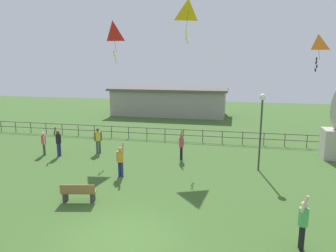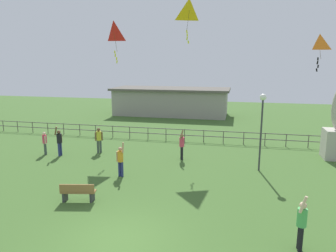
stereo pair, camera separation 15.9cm
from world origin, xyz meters
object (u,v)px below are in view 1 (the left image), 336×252
object	(u,v)px
person_1	(181,144)
person_4	(58,141)
kite_2	(188,11)
kite_4	(318,44)
statue_monument	(336,131)
park_bench	(78,192)
person_5	(98,139)
person_2	(303,221)
person_3	(120,159)
kite_0	(113,33)
lamppost	(262,115)
person_0	(44,142)

from	to	relation	value
person_1	person_4	world-z (taller)	person_4
kite_2	kite_4	size ratio (longest dim) A/B	1.22
person_4	statue_monument	bearing A→B (deg)	10.88
park_bench	person_5	bearing A→B (deg)	108.15
person_2	person_4	xyz separation A→B (m)	(-13.35, 7.66, 0.02)
park_bench	person_3	distance (m)	3.44
person_2	kite_0	world-z (taller)	kite_0
person_1	kite_4	xyz separation A→B (m)	(7.97, 2.61, 6.12)
person_4	person_5	size ratio (longest dim) A/B	1.16
person_1	person_4	distance (m)	7.96
person_2	lamppost	bearing A→B (deg)	96.24
person_4	kite_4	bearing A→B (deg)	12.75
person_1	kite_4	world-z (taller)	kite_4
statue_monument	person_5	bearing A→B (deg)	-171.98
person_1	person_2	xyz separation A→B (m)	(5.45, -8.64, 0.01)
kite_4	person_3	bearing A→B (deg)	-149.49
person_2	person_5	xyz separation A→B (m)	(-11.14, 8.86, 0.00)
person_1	kite_4	bearing A→B (deg)	18.13
person_1	person_4	xyz separation A→B (m)	(-7.90, -0.98, 0.03)
statue_monument	kite_2	world-z (taller)	kite_2
person_1	person_5	world-z (taller)	person_1
person_4	kite_0	distance (m)	8.06
kite_4	person_5	bearing A→B (deg)	-170.08
statue_monument	kite_4	size ratio (longest dim) A/B	2.31
person_1	person_3	distance (m)	4.51
park_bench	person_2	bearing A→B (deg)	-10.73
person_4	kite_0	world-z (taller)	kite_0
person_0	person_1	distance (m)	9.06
person_3	kite_0	distance (m)	9.30
person_5	kite_0	xyz separation A→B (m)	(0.60, 1.76, 6.96)
person_1	person_4	size ratio (longest dim) A/B	0.97
lamppost	person_4	size ratio (longest dim) A/B	2.17
lamppost	person_4	bearing A→B (deg)	179.75
person_1	park_bench	bearing A→B (deg)	-115.51
park_bench	person_3	bearing A→B (deg)	78.40
lamppost	kite_0	bearing A→B (deg)	162.76
park_bench	kite_0	world-z (taller)	kite_0
person_3	kite_0	bearing A→B (deg)	113.49
kite_4	person_4	bearing A→B (deg)	-167.25
lamppost	person_1	size ratio (longest dim) A/B	2.24
person_5	statue_monument	bearing A→B (deg)	8.02
person_2	person_3	distance (m)	9.51
person_0	statue_monument	bearing A→B (deg)	10.09
lamppost	person_2	bearing A→B (deg)	-83.76
person_4	kite_0	bearing A→B (deg)	46.48
lamppost	person_0	size ratio (longest dim) A/B	2.84
statue_monument	kite_4	xyz separation A→B (m)	(-1.46, 0.26, 5.31)
person_1	kite_0	world-z (taller)	kite_0
lamppost	person_2	world-z (taller)	lamppost
park_bench	person_4	distance (m)	7.56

